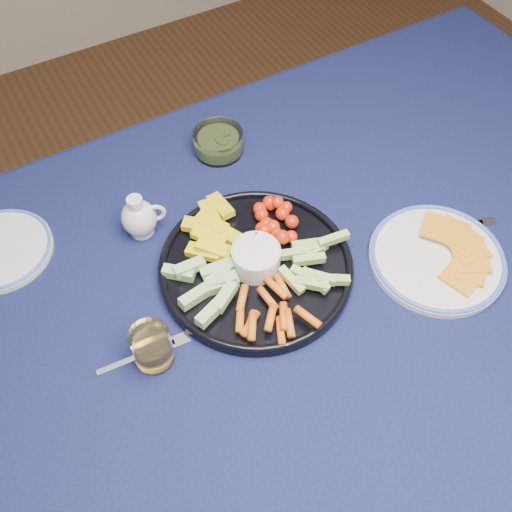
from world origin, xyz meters
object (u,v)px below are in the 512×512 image
dining_table (315,295)px  crudite_platter (255,265)px  juice_tumbler (152,348)px  side_plate_extra (0,250)px  cheese_plate (437,257)px  pickle_bowl (218,143)px  creamer_pitcher (140,218)px

dining_table → crudite_platter: bearing=151.4°
juice_tumbler → side_plate_extra: juice_tumbler is taller
cheese_plate → juice_tumbler: juice_tumbler is taller
pickle_bowl → juice_tumbler: size_ratio=1.37×
crudite_platter → side_plate_extra: size_ratio=1.83×
cheese_plate → juice_tumbler: 0.54m
creamer_pitcher → cheese_plate: 0.55m
dining_table → pickle_bowl: (-0.01, 0.37, 0.11)m
dining_table → juice_tumbler: juice_tumbler is taller
crudite_platter → cheese_plate: (0.30, -0.15, -0.01)m
pickle_bowl → cheese_plate: 0.50m
crudite_platter → pickle_bowl: size_ratio=3.34×
cheese_plate → creamer_pitcher: bearing=142.9°
creamer_pitcher → pickle_bowl: size_ratio=0.88×
dining_table → crudite_platter: crudite_platter is taller
creamer_pitcher → side_plate_extra: size_ratio=0.48×
cheese_plate → side_plate_extra: 0.81m
crudite_platter → creamer_pitcher: crudite_platter is taller
creamer_pitcher → side_plate_extra: creamer_pitcher is taller
dining_table → creamer_pitcher: size_ratio=18.04×
dining_table → side_plate_extra: 0.60m
crudite_platter → side_plate_extra: (-0.39, 0.27, -0.01)m
dining_table → pickle_bowl: 0.38m
dining_table → pickle_bowl: size_ratio=15.83×
dining_table → side_plate_extra: side_plate_extra is taller
cheese_plate → juice_tumbler: size_ratio=3.23×
creamer_pitcher → pickle_bowl: bearing=28.2°
pickle_bowl → creamer_pitcher: bearing=-151.8°
dining_table → creamer_pitcher: 0.37m
cheese_plate → dining_table: bearing=155.7°
pickle_bowl → side_plate_extra: (-0.48, -0.04, -0.01)m
crudite_platter → cheese_plate: size_ratio=1.42×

